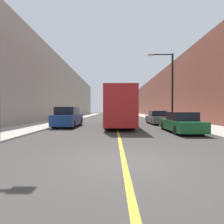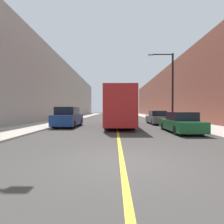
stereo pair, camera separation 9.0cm
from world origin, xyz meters
name	(u,v)px [view 2 (the right image)]	position (x,y,z in m)	size (l,w,h in m)	color
ground_plane	(122,163)	(0.00, 0.00, 0.00)	(200.00, 200.00, 0.00)	#3F3D3A
sidewalk_left	(78,117)	(-7.75, 30.00, 0.06)	(3.96, 72.00, 0.11)	#B2AA9E
sidewalk_right	(154,118)	(7.75, 30.00, 0.06)	(3.96, 72.00, 0.11)	#B2AA9E
building_row_left	(58,91)	(-11.73, 30.00, 5.49)	(4.00, 72.00, 10.98)	gray
building_row_right	(174,93)	(11.73, 30.00, 4.92)	(4.00, 72.00, 9.85)	brown
road_center_line	(116,118)	(0.00, 30.00, 0.00)	(0.16, 72.00, 0.01)	gold
bus	(119,107)	(0.18, 12.51, 1.87)	(2.50, 11.29, 3.49)	#AD1E1E
parked_suv_left	(68,118)	(-4.67, 11.29, 0.87)	(1.96, 4.92, 1.88)	navy
car_right_near	(180,123)	(4.48, 7.21, 0.66)	(1.81, 4.73, 1.46)	#145128
car_right_mid	(157,118)	(4.60, 14.54, 0.68)	(1.76, 4.52, 1.52)	#51565B
street_lamp_left	(1,44)	(-5.85, 3.26, 4.88)	(2.77, 0.24, 8.42)	black
street_lamp_right	(170,84)	(5.83, 13.70, 4.47)	(2.77, 0.24, 7.61)	black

